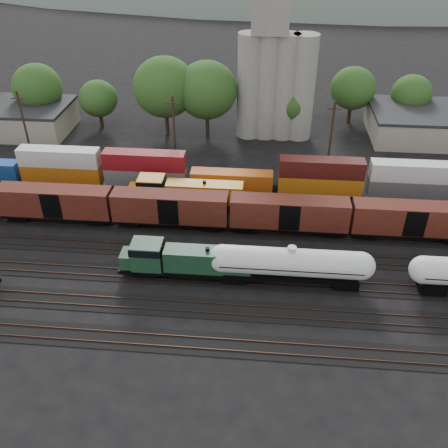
# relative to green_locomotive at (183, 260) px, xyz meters

# --- Properties ---
(ground) EXTENTS (600.00, 600.00, 0.00)m
(ground) POSITION_rel_green_locomotive_xyz_m (6.55, 5.00, -2.49)
(ground) COLOR black
(tracks) EXTENTS (180.00, 33.20, 0.20)m
(tracks) POSITION_rel_green_locomotive_xyz_m (6.55, 5.00, -2.44)
(tracks) COLOR black
(tracks) RESTS_ON ground
(green_locomotive) EXTENTS (16.43, 2.90, 4.35)m
(green_locomotive) POSITION_rel_green_locomotive_xyz_m (0.00, 0.00, 0.00)
(green_locomotive) COLOR black
(green_locomotive) RESTS_ON ground
(tank_car_a) EXTENTS (18.53, 3.32, 4.86)m
(tank_car_a) POSITION_rel_green_locomotive_xyz_m (12.18, 0.00, 0.38)
(tank_car_a) COLOR silver
(tank_car_a) RESTS_ON ground
(orange_locomotive) EXTENTS (17.63, 2.94, 4.41)m
(orange_locomotive) POSITION_rel_green_locomotive_xyz_m (-2.32, 15.00, 0.03)
(orange_locomotive) COLOR black
(orange_locomotive) RESTS_ON ground
(boxcar_string) EXTENTS (122.80, 2.90, 4.20)m
(boxcar_string) POSITION_rel_green_locomotive_xyz_m (-10.91, 10.00, 0.63)
(boxcar_string) COLOR black
(boxcar_string) RESTS_ON ground
(container_wall) EXTENTS (165.29, 2.60, 5.80)m
(container_wall) POSITION_rel_green_locomotive_xyz_m (2.14, 20.00, 0.19)
(container_wall) COLOR black
(container_wall) RESTS_ON ground
(grain_silo) EXTENTS (13.40, 5.00, 29.00)m
(grain_silo) POSITION_rel_green_locomotive_xyz_m (9.84, 41.00, 8.77)
(grain_silo) COLOR gray
(grain_silo) RESTS_ON ground
(industrial_sheds) EXTENTS (119.38, 17.26, 5.10)m
(industrial_sheds) POSITION_rel_green_locomotive_xyz_m (13.18, 40.25, 0.07)
(industrial_sheds) COLOR #9E937F
(industrial_sheds) RESTS_ON ground
(tree_band) EXTENTS (162.93, 18.53, 14.08)m
(tree_band) POSITION_rel_green_locomotive_xyz_m (1.14, 42.97, 4.54)
(tree_band) COLOR black
(tree_band) RESTS_ON ground
(utility_poles) EXTENTS (122.20, 0.36, 12.00)m
(utility_poles) POSITION_rel_green_locomotive_xyz_m (6.55, 27.00, 3.72)
(utility_poles) COLOR black
(utility_poles) RESTS_ON ground
(distant_hills) EXTENTS (860.00, 286.00, 130.00)m
(distant_hills) POSITION_rel_green_locomotive_xyz_m (30.47, 265.00, -23.05)
(distant_hills) COLOR #59665B
(distant_hills) RESTS_ON ground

